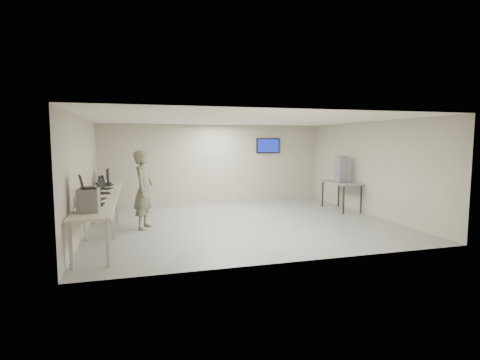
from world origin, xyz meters
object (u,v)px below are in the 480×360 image
object	(u,v)px
side_table	(341,184)
soldier	(144,190)
workbench	(102,198)
equipment_box	(89,200)

from	to	relation	value
side_table	soldier	bearing A→B (deg)	-171.50
workbench	side_table	distance (m)	7.25
workbench	equipment_box	size ratio (longest dim) A/B	13.56
equipment_box	side_table	distance (m)	7.91
equipment_box	side_table	bearing A→B (deg)	26.22
workbench	equipment_box	xyz separation A→B (m)	(-0.06, -2.24, 0.29)
equipment_box	workbench	bearing A→B (deg)	91.08
workbench	equipment_box	distance (m)	2.26
equipment_box	soldier	world-z (taller)	soldier
workbench	soldier	size ratio (longest dim) A/B	3.01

